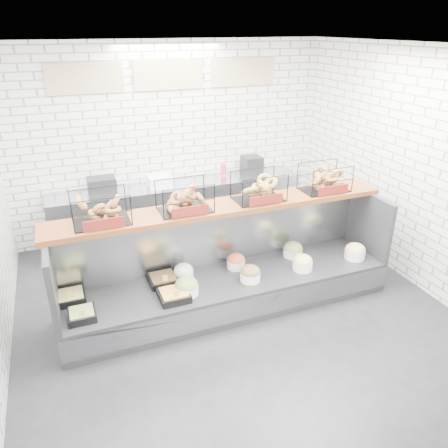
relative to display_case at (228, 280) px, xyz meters
name	(u,v)px	position (x,y,z in m)	size (l,w,h in m)	color
ground	(239,318)	(0.00, -0.34, -0.33)	(5.50, 5.50, 0.00)	black
room_shell	(220,136)	(0.00, 0.26, 1.73)	(5.02, 5.51, 3.01)	silver
display_case	(228,280)	(0.00, 0.00, 0.00)	(4.00, 0.90, 1.20)	black
bagel_shelf	(222,196)	(-0.01, 0.17, 1.05)	(4.10, 0.50, 0.40)	#502611
prep_counter	(180,209)	(0.00, 2.09, 0.14)	(4.00, 0.60, 1.20)	#93969B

